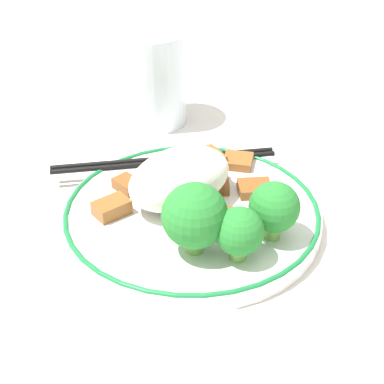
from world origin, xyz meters
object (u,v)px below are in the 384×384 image
at_px(broccoli_back_left, 195,216).
at_px(broccoli_back_right, 274,208).
at_px(broccoli_back_center, 239,232).
at_px(drinking_glass, 153,77).
at_px(chopsticks, 164,161).
at_px(plate, 192,215).

xyz_separation_m(broccoli_back_left, broccoli_back_right, (-0.06, 0.03, -0.00)).
bearing_deg(broccoli_back_center, drinking_glass, -111.91).
xyz_separation_m(broccoli_back_right, chopsticks, (-0.00, -0.16, -0.03)).
distance_m(plate, broccoli_back_right, 0.09).
relative_size(broccoli_back_left, chopsticks, 0.31).
xyz_separation_m(plate, broccoli_back_left, (0.04, 0.05, 0.04)).
relative_size(plate, broccoli_back_left, 3.75).
xyz_separation_m(chopsticks, drinking_glass, (-0.07, -0.11, 0.04)).
height_order(plate, broccoli_back_center, broccoli_back_center).
relative_size(broccoli_back_center, broccoli_back_right, 0.90).
bearing_deg(broccoli_back_center, broccoli_back_left, -54.32).
bearing_deg(broccoli_back_center, broccoli_back_right, -175.96).
distance_m(broccoli_back_right, chopsticks, 0.16).
bearing_deg(broccoli_back_right, broccoli_back_left, -23.18).
bearing_deg(plate, chopsticks, -109.86).
height_order(plate, broccoli_back_left, broccoli_back_left).
bearing_deg(drinking_glass, plate, 63.60).
height_order(broccoli_back_left, chopsticks, broccoli_back_left).
bearing_deg(chopsticks, drinking_glass, -120.99).
xyz_separation_m(broccoli_back_left, broccoli_back_center, (-0.02, 0.03, -0.01)).
bearing_deg(broccoli_back_right, broccoli_back_center, 4.04).
xyz_separation_m(broccoli_back_center, chopsticks, (-0.04, -0.16, -0.02)).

